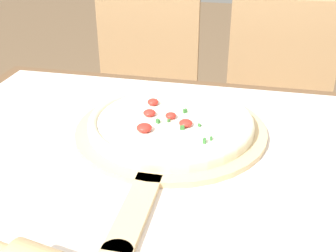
{
  "coord_description": "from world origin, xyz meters",
  "views": [
    {
      "loc": [
        0.11,
        -0.65,
        1.19
      ],
      "look_at": [
        -0.05,
        0.08,
        0.78
      ],
      "focal_mm": 45.0,
      "sensor_mm": 36.0,
      "label": 1
    }
  ],
  "objects_px": {
    "pizza_peel": "(169,134)",
    "chair_left": "(144,100)",
    "pizza": "(171,122)",
    "chair_right": "(278,112)"
  },
  "relations": [
    {
      "from": "pizza_peel",
      "to": "pizza",
      "type": "distance_m",
      "value": 0.03
    },
    {
      "from": "pizza",
      "to": "chair_right",
      "type": "xyz_separation_m",
      "value": [
        0.26,
        0.63,
        -0.26
      ]
    },
    {
      "from": "pizza_peel",
      "to": "chair_right",
      "type": "xyz_separation_m",
      "value": [
        0.26,
        0.64,
        -0.24
      ]
    },
    {
      "from": "pizza_peel",
      "to": "chair_left",
      "type": "relative_size",
      "value": 0.66
    },
    {
      "from": "pizza_peel",
      "to": "pizza",
      "type": "xyz_separation_m",
      "value": [
        -0.0,
        0.02,
        0.02
      ]
    },
    {
      "from": "pizza_peel",
      "to": "chair_left",
      "type": "distance_m",
      "value": 0.73
    },
    {
      "from": "pizza_peel",
      "to": "chair_right",
      "type": "distance_m",
      "value": 0.73
    },
    {
      "from": "chair_left",
      "to": "chair_right",
      "type": "height_order",
      "value": "same"
    },
    {
      "from": "pizza_peel",
      "to": "pizza",
      "type": "bearing_deg",
      "value": 90.72
    },
    {
      "from": "pizza",
      "to": "chair_left",
      "type": "distance_m",
      "value": 0.72
    }
  ]
}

